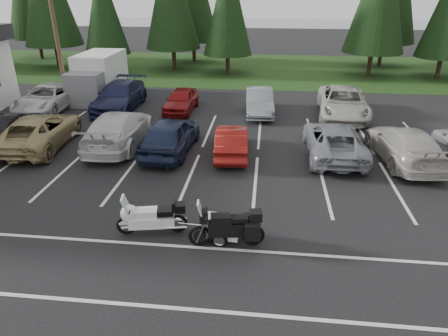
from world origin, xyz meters
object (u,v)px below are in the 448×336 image
Objects in this scene: car_near_3 at (119,129)px; car_far_0 at (49,97)px; car_far_2 at (181,100)px; car_far_3 at (259,102)px; car_near_1 at (9,126)px; cargo_trailer at (222,229)px; box_truck at (96,77)px; car_far_4 at (343,103)px; car_near_7 at (404,145)px; car_near_4 at (170,135)px; touring_motorcycle at (151,215)px; car_far_1 at (120,96)px; adventure_motorcycle at (227,224)px; car_near_2 at (39,131)px; car_near_5 at (232,141)px; utility_pole at (55,27)px; car_near_6 at (334,140)px.

car_near_3 is 1.04× the size of car_far_0.
car_far_2 is 4.79m from car_far_3.
car_near_1 is 13.80m from cargo_trailer.
box_truck is at bearing 162.41° from car_far_2.
car_near_7 is at bearing -71.73° from car_far_4.
car_near_4 is 10.86m from car_far_0.
car_near_3 is 8.09m from touring_motorcycle.
adventure_motorcycle is at bearing -59.72° from car_far_1.
car_far_0 is 1.23× the size of car_far_3.
car_near_2 is at bearing 155.07° from car_near_1.
adventure_motorcycle is (8.11, -13.56, -0.05)m from car_far_1.
car_far_2 is at bearing 112.38° from cargo_trailer.
car_near_5 is at bearing -24.29° from car_far_0.
cargo_trailer is at bearing -97.29° from car_far_3.
car_near_3 is 13.16m from car_near_7.
car_far_1 is at bearing -28.39° from car_near_7.
car_far_0 is 0.98× the size of car_far_1.
utility_pole reaches higher than car_far_4.
cargo_trailer is (0.33, -6.71, -0.31)m from car_near_5.
utility_pole reaches higher than car_near_5.
car_far_1 is 15.43m from cargo_trailer.
car_far_0 is at bearing -89.33° from utility_pole.
car_far_2 reaches higher than touring_motorcycle.
adventure_motorcycle is (12.46, -12.99, 0.01)m from car_far_0.
car_near_1 is 15.93m from car_near_6.
car_far_1 reaches higher than car_near_5.
car_near_2 is 16.90m from car_near_7.
box_truck reaches higher than car_near_6.
car_far_2 is at bearing -176.01° from car_far_4.
car_near_3 is 1.29× the size of car_far_3.
car_near_5 is (9.99, -8.74, -0.78)m from box_truck.
car_near_3 is 1.09× the size of car_near_7.
car_near_5 is (9.27, -0.02, -0.11)m from car_near_2.
car_near_7 is at bearing -176.45° from car_near_4.
car_far_0 is (-6.43, 5.35, -0.07)m from car_near_3.
car_near_1 is 1.03× the size of car_near_5.
car_near_6 is 10.36m from car_far_2.
car_far_0 is 2.17× the size of adventure_motorcycle.
box_truck is 1.02× the size of car_far_0.
touring_motorcycle is (-1.91, -6.65, 0.01)m from car_near_5.
touring_motorcycle is at bearing -117.01° from car_far_4.
touring_motorcycle is (8.08, -15.38, -0.77)m from box_truck.
car_far_2 is 2.58× the size of cargo_trailer.
utility_pole is 18.81m from car_near_6.
car_far_1 is 15.80m from adventure_motorcycle.
car_far_2 is (5.56, 6.48, -0.09)m from car_near_2.
car_near_4 is 10.97m from car_far_4.
utility_pole is at bearing -28.09° from car_near_7.
car_near_7 is at bearing -14.50° from car_far_0.
car_far_4 is (-1.64, 6.42, 0.06)m from car_near_7.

